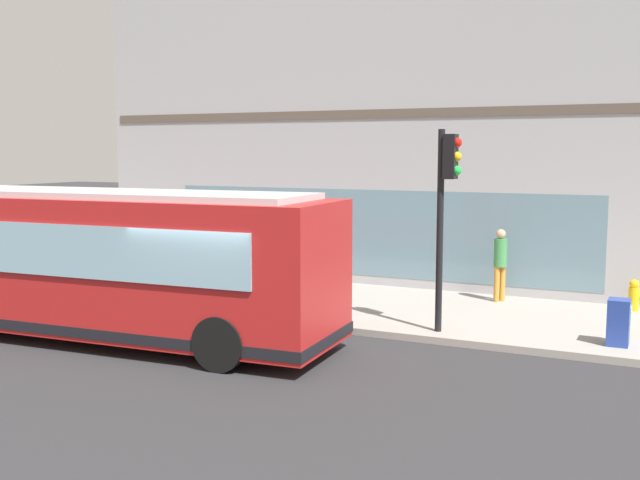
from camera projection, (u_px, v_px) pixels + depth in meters
ground at (220, 356)px, 14.27m from camera, size 120.00×120.00×0.00m
sidewalk_curb at (332, 303)px, 18.82m from camera, size 4.99×40.00×0.15m
building_corner at (409, 133)px, 23.45m from camera, size 6.56×17.66×8.85m
city_bus_nearside at (102, 264)px, 15.47m from camera, size 3.09×10.16×3.07m
traffic_light_near_corner at (446, 192)px, 15.22m from camera, size 0.32×0.49×4.16m
fire_hydrant at (634, 295)px, 17.57m from camera, size 0.35×0.35×0.74m
pedestrian_near_building_entrance at (93, 258)px, 19.54m from camera, size 0.32×0.32×1.65m
pedestrian_by_light_pole at (500, 260)px, 18.59m from camera, size 0.32×0.32×1.80m
newspaper_vending_box at (619, 322)px, 14.44m from camera, size 0.44×0.42×0.90m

